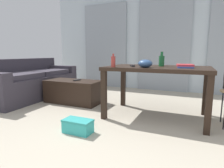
{
  "coord_description": "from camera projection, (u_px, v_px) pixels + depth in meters",
  "views": [
    {
      "loc": [
        0.73,
        -1.08,
        0.93
      ],
      "look_at": [
        -0.55,
        1.82,
        0.41
      ],
      "focal_mm": 29.87,
      "sensor_mm": 36.0,
      "label": 1
    }
  ],
  "objects": [
    {
      "name": "bottle_far",
      "position": [
        162.0,
        60.0,
        2.71
      ],
      "size": [
        0.08,
        0.08,
        0.21
      ],
      "color": "#195B2D",
      "rests_on": "craft_table"
    },
    {
      "name": "scissors",
      "position": [
        147.0,
        65.0,
        2.91
      ],
      "size": [
        0.09,
        0.1,
        0.0
      ],
      "color": "#9EA0A5",
      "rests_on": "craft_table"
    },
    {
      "name": "bottle_near",
      "position": [
        113.0,
        61.0,
        2.53
      ],
      "size": [
        0.06,
        0.06,
        0.18
      ],
      "color": "#99332D",
      "rests_on": "craft_table"
    },
    {
      "name": "wall_back",
      "position": [
        164.0,
        40.0,
        4.64
      ],
      "size": [
        6.29,
        0.1,
        2.55
      ],
      "primitive_type": "cube",
      "color": "silver",
      "rests_on": "ground"
    },
    {
      "name": "coffee_table",
      "position": [
        74.0,
        91.0,
        3.56
      ],
      "size": [
        1.05,
        0.51,
        0.43
      ],
      "color": "black",
      "rests_on": "ground"
    },
    {
      "name": "bowl",
      "position": [
        145.0,
        64.0,
        2.45
      ],
      "size": [
        0.19,
        0.19,
        0.11
      ],
      "primitive_type": "ellipsoid",
      "color": "#2D4C7A",
      "rests_on": "craft_table"
    },
    {
      "name": "shoebox",
      "position": [
        78.0,
        126.0,
        2.2
      ],
      "size": [
        0.35,
        0.19,
        0.16
      ],
      "color": "#33B2AD",
      "rests_on": "ground"
    },
    {
      "name": "tv_remote_primary",
      "position": [
        77.0,
        80.0,
        3.5
      ],
      "size": [
        0.08,
        0.17,
        0.02
      ],
      "primitive_type": "cube",
      "rotation": [
        0.0,
        0.0,
        -0.15
      ],
      "color": "#232326",
      "rests_on": "coffee_table"
    },
    {
      "name": "curtains",
      "position": [
        164.0,
        45.0,
        4.58
      ],
      "size": [
        4.47,
        0.03,
        2.27
      ],
      "color": "#99A3AD",
      "rests_on": "ground"
    },
    {
      "name": "couch",
      "position": [
        31.0,
        82.0,
        3.98
      ],
      "size": [
        0.95,
        2.1,
        0.82
      ],
      "color": "#38333D",
      "rests_on": "ground"
    },
    {
      "name": "ground_plane",
      "position": [
        137.0,
        117.0,
        2.77
      ],
      "size": [
        9.12,
        9.12,
        0.0
      ],
      "primitive_type": "plane",
      "color": "#B2A893"
    },
    {
      "name": "book_stack",
      "position": [
        185.0,
        66.0,
        2.45
      ],
      "size": [
        0.24,
        0.3,
        0.04
      ],
      "color": "#33519E",
      "rests_on": "craft_table"
    },
    {
      "name": "tv_remote_on_table",
      "position": [
        132.0,
        66.0,
        2.66
      ],
      "size": [
        0.11,
        0.16,
        0.02
      ],
      "primitive_type": "cube",
      "rotation": [
        0.0,
        0.0,
        0.52
      ],
      "color": "#232326",
      "rests_on": "craft_table"
    },
    {
      "name": "craft_table",
      "position": [
        157.0,
        73.0,
        2.68
      ],
      "size": [
        1.43,
        0.88,
        0.75
      ],
      "color": "black",
      "rests_on": "ground"
    }
  ]
}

